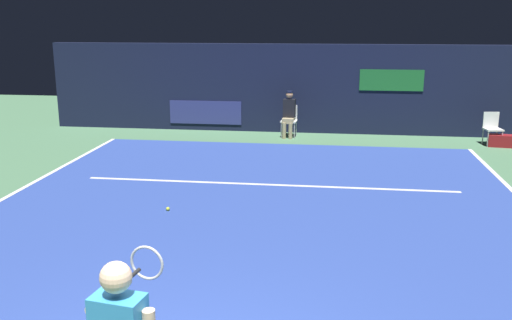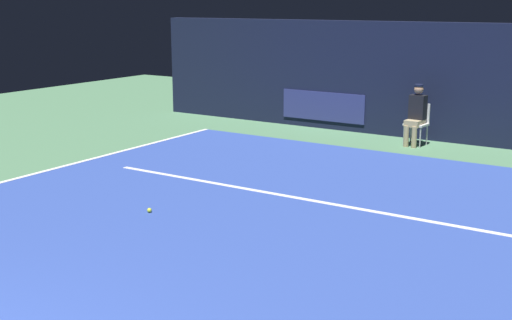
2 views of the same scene
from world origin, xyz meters
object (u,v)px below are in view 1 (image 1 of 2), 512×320
at_px(line_judge_on_chair, 289,114).
at_px(tennis_ball, 168,209).
at_px(equipment_bag, 505,141).
at_px(courtside_chair_near, 492,127).

xyz_separation_m(line_judge_on_chair, tennis_ball, (-1.61, -6.73, -0.64)).
bearing_deg(tennis_ball, line_judge_on_chair, 76.56).
height_order(line_judge_on_chair, equipment_bag, line_judge_on_chair).
bearing_deg(courtside_chair_near, tennis_ball, -137.82).
height_order(line_judge_on_chair, tennis_ball, line_judge_on_chair).
relative_size(line_judge_on_chair, tennis_ball, 19.41).
height_order(courtside_chair_near, tennis_ball, courtside_chair_near).
xyz_separation_m(courtside_chair_near, equipment_bag, (0.30, -0.21, -0.34)).
height_order(line_judge_on_chair, courtside_chair_near, line_judge_on_chair).
xyz_separation_m(courtside_chair_near, tennis_ball, (-7.09, -6.43, -0.46)).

